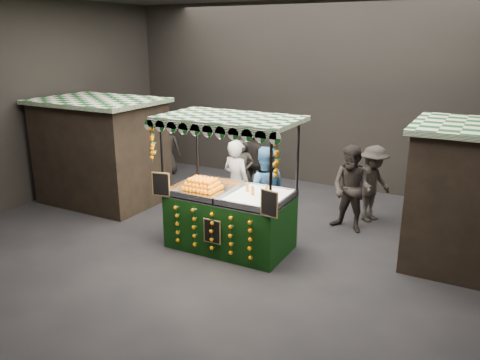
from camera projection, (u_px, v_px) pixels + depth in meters
The scene contains 11 objects.
ground at pixel (236, 249), 9.44m from camera, with size 12.00×12.00×0.00m, color black.
market_hall at pixel (235, 76), 8.46m from camera, with size 12.10×10.10×5.05m.
neighbour_stall_left at pixel (102, 151), 11.91m from camera, with size 3.00×2.20×2.60m.
juice_stall at pixel (229, 209), 9.27m from camera, with size 2.72×1.60×2.64m.
vendor_grey at pixel (236, 184), 10.36m from camera, with size 0.80×0.62×1.95m.
vendor_blue at pixel (264, 191), 9.97m from camera, with size 1.14×1.04×1.90m.
shopper_0 at pixel (242, 172), 11.93m from camera, with size 0.70×0.64×1.60m.
shopper_1 at pixel (352, 189), 10.11m from camera, with size 1.04×0.88×1.88m.
shopper_2 at pixel (255, 162), 12.65m from camera, with size 1.07×0.62×1.71m.
shopper_3 at pixel (372, 184), 10.68m from camera, with size 1.06×1.30×1.75m.
shopper_4 at pixel (166, 147), 14.43m from camera, with size 0.96×0.83×1.65m.
Camera 1 is at (4.18, -7.56, 4.04)m, focal length 35.53 mm.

